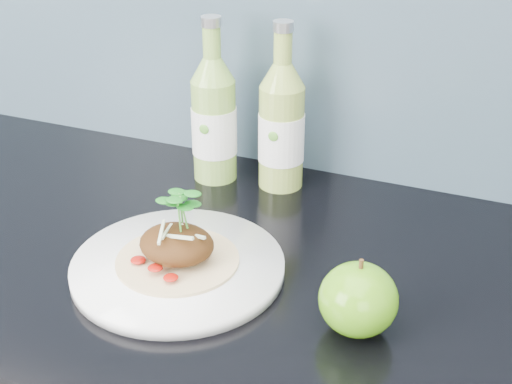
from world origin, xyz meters
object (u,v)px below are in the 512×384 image
at_px(cider_bottle_left, 214,120).
at_px(dinner_plate, 178,267).
at_px(green_apple, 358,299).
at_px(cider_bottle_right, 281,126).

bearing_deg(cider_bottle_left, dinner_plate, -80.30).
relative_size(green_apple, cider_bottle_right, 0.37).
xyz_separation_m(green_apple, cider_bottle_left, (-0.31, 0.28, 0.06)).
distance_m(dinner_plate, cider_bottle_left, 0.28).
bearing_deg(cider_bottle_left, cider_bottle_right, 2.24).
bearing_deg(dinner_plate, green_apple, -5.87).
height_order(dinner_plate, cider_bottle_right, cider_bottle_right).
bearing_deg(green_apple, cider_bottle_right, 124.17).
distance_m(cider_bottle_left, cider_bottle_right, 0.10).
xyz_separation_m(dinner_plate, cider_bottle_left, (-0.07, 0.26, 0.09)).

